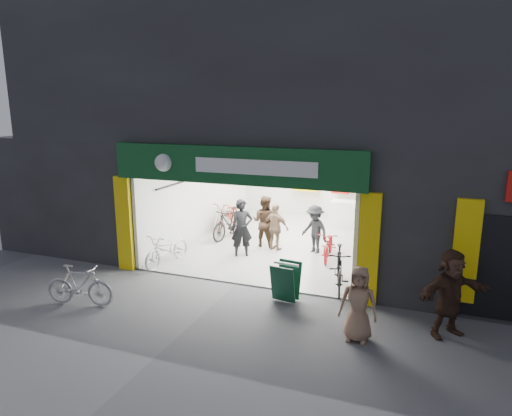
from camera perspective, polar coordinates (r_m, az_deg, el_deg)
The scene contains 17 objects.
ground at distance 11.75m, azimuth -2.55°, elevation -9.49°, with size 60.00×60.00×0.00m, color #56565B.
building at distance 15.35m, azimuth 8.06°, elevation 12.15°, with size 17.00×10.27×8.00m.
bike_left_front at distance 13.17m, azimuth -11.02°, elevation -5.04°, with size 0.63×1.80×0.94m, color #BCBCC1.
bike_left_midfront at distance 15.42m, azimuth -3.41°, elevation -1.96°, with size 0.50×1.78×1.07m, color black.
bike_left_midback at distance 16.95m, azimuth -3.63°, elevation -0.79°, with size 0.64×1.84×0.97m, color #9A220E.
bike_left_back at distance 16.55m, azimuth -4.26°, elevation -1.14°, with size 0.45×1.59×0.96m, color silver.
bike_right_front at distance 11.42m, azimuth 10.35°, elevation -7.48°, with size 0.50×1.78×1.07m, color black.
bike_right_mid at distance 13.59m, azimuth 9.12°, elevation -4.57°, with size 0.58×1.66×0.87m, color maroon.
bike_right_back at distance 15.62m, azimuth 13.38°, elevation -1.87°, with size 0.56×1.98×1.19m, color #B3B4B8.
parked_bike at distance 11.16m, azimuth -21.18°, elevation -8.98°, with size 0.45×1.59×0.96m, color #ABACB0.
customer_a at distance 13.49m, azimuth -1.78°, elevation -2.58°, with size 0.64×0.42×1.76m, color black.
customer_b at distance 14.45m, azimuth 1.08°, elevation -1.72°, with size 0.81×0.63×1.67m, color #382519.
customer_c at distance 13.91m, azimuth 7.35°, elevation -2.73°, with size 0.98×0.56×1.52m, color black.
customer_d at distance 14.07m, azimuth 2.47°, elevation -2.48°, with size 0.88×0.37×1.50m, color #7D6049.
pedestrian_near at distance 9.09m, azimuth 12.67°, elevation -11.60°, with size 0.73×0.47×1.49m, color #8A6750.
pedestrian_far at distance 9.74m, azimuth 23.08°, elevation -9.78°, with size 1.64×0.52×1.76m, color #382419.
sandwich_board at distance 10.66m, azimuth 3.75°, elevation -9.06°, with size 0.64×0.65×0.89m.
Camera 1 is at (4.34, -9.97, 4.45)m, focal length 32.00 mm.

